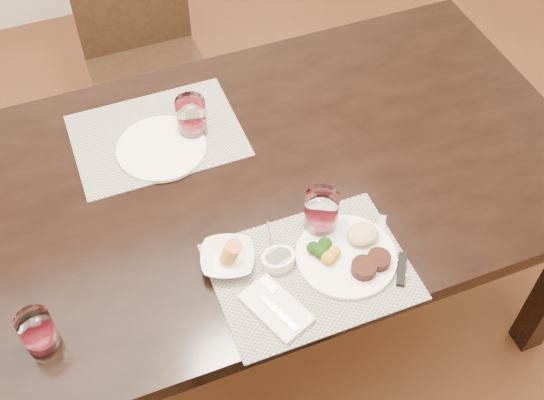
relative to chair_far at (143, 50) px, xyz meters
name	(u,v)px	position (x,y,z in m)	size (l,w,h in m)	color
ground_plane	(231,323)	(0.00, -0.93, -0.50)	(4.50, 4.50, 0.00)	#472917
dining_table	(220,203)	(0.00, -0.93, 0.16)	(2.00, 1.00, 0.75)	black
chair_far	(143,50)	(0.00, 0.00, 0.00)	(0.42, 0.42, 0.90)	black
placemat_near	(311,271)	(0.12, -1.28, 0.25)	(0.46, 0.34, 0.00)	gray
placemat_far	(157,136)	(-0.10, -0.71, 0.25)	(0.46, 0.34, 0.00)	gray
dinner_plate	(351,253)	(0.22, -1.27, 0.26)	(0.24, 0.24, 0.04)	white
napkin_fork	(276,308)	(0.00, -1.34, 0.26)	(0.15, 0.19, 0.02)	white
steak_knife	(396,261)	(0.32, -1.33, 0.26)	(0.08, 0.21, 0.01)	white
cracker_bowl	(228,258)	(-0.06, -1.18, 0.27)	(0.16, 0.16, 0.06)	white
sauce_ramekin	(278,259)	(0.05, -1.23, 0.27)	(0.08, 0.12, 0.07)	white
wine_glass_near	(321,214)	(0.19, -1.16, 0.30)	(0.08, 0.08, 0.11)	white
far_plate	(162,148)	(-0.11, -0.76, 0.26)	(0.25, 0.25, 0.01)	white
wine_glass_far	(192,119)	(-0.01, -0.73, 0.30)	(0.08, 0.08, 0.11)	white
wine_glass_side	(38,332)	(-0.50, -1.23, 0.29)	(0.07, 0.07, 0.10)	white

